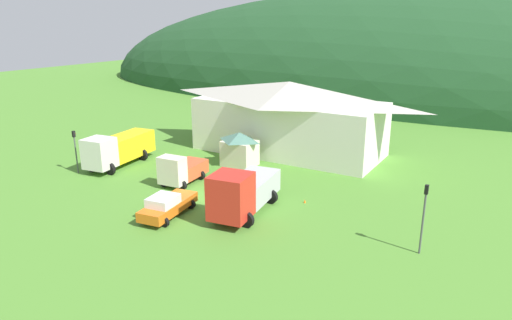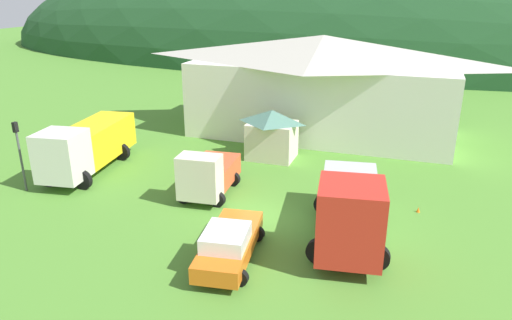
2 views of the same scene
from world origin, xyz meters
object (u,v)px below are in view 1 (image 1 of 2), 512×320
(play_shed_cream, at_px, (240,148))
(traffic_cone_near_pickup, at_px, (187,170))
(light_truck_cream, at_px, (181,170))
(traffic_light_east, at_px, (424,212))
(depot_building, at_px, (289,116))
(service_pickup_orange, at_px, (167,205))
(crane_truck_red, at_px, (242,192))
(traffic_light_west, at_px, (75,147))
(traffic_cone_mid_row, at_px, (305,203))
(flatbed_truck_yellow, at_px, (118,148))

(play_shed_cream, relative_size, traffic_cone_near_pickup, 5.50)
(light_truck_cream, xyz_separation_m, traffic_light_east, (20.01, -2.10, 1.42))
(depot_building, xyz_separation_m, play_shed_cream, (-1.87, -6.52, -2.13))
(depot_building, xyz_separation_m, service_pickup_orange, (0.14, -19.03, -2.97))
(light_truck_cream, relative_size, traffic_light_east, 1.10)
(depot_building, height_order, traffic_light_east, depot_building)
(service_pickup_orange, bearing_deg, traffic_cone_near_pickup, -155.96)
(light_truck_cream, xyz_separation_m, crane_truck_red, (7.89, -2.73, 0.51))
(traffic_light_east, bearing_deg, crane_truck_red, -177.02)
(service_pickup_orange, relative_size, traffic_light_east, 1.21)
(play_shed_cream, bearing_deg, crane_truck_red, -56.15)
(traffic_light_west, bearing_deg, light_truck_cream, 15.15)
(traffic_cone_near_pickup, bearing_deg, traffic_light_east, -13.36)
(traffic_cone_near_pickup, bearing_deg, light_truck_cream, -57.63)
(crane_truck_red, bearing_deg, light_truck_cream, -117.17)
(light_truck_cream, height_order, traffic_cone_near_pickup, light_truck_cream)
(traffic_light_west, bearing_deg, traffic_cone_near_pickup, 36.36)
(depot_building, height_order, traffic_cone_near_pickup, depot_building)
(depot_building, relative_size, traffic_light_east, 4.68)
(depot_building, height_order, light_truck_cream, depot_building)
(service_pickup_orange, distance_m, traffic_cone_mid_row, 10.31)
(traffic_light_west, bearing_deg, crane_truck_red, -0.20)
(crane_truck_red, bearing_deg, service_pickup_orange, -64.00)
(traffic_cone_near_pickup, bearing_deg, traffic_cone_mid_row, -7.16)
(traffic_cone_mid_row, bearing_deg, traffic_light_east, -21.44)
(flatbed_truck_yellow, relative_size, traffic_cone_mid_row, 15.04)
(play_shed_cream, xyz_separation_m, light_truck_cream, (-1.49, -6.81, -0.43))
(traffic_cone_near_pickup, distance_m, traffic_cone_mid_row, 12.88)
(flatbed_truck_yellow, relative_size, traffic_light_east, 1.88)
(traffic_cone_mid_row, bearing_deg, service_pickup_orange, -135.36)
(traffic_light_east, bearing_deg, traffic_cone_near_pickup, 166.64)
(service_pickup_orange, bearing_deg, traffic_cone_mid_row, 126.87)
(play_shed_cream, relative_size, service_pickup_orange, 0.62)
(light_truck_cream, relative_size, traffic_light_west, 1.22)
(service_pickup_orange, bearing_deg, play_shed_cream, -178.67)
(crane_truck_red, xyz_separation_m, traffic_cone_near_pickup, (-9.87, 5.85, -1.74))
(service_pickup_orange, height_order, traffic_cone_mid_row, service_pickup_orange)
(traffic_light_east, distance_m, traffic_cone_mid_row, 10.24)
(play_shed_cream, bearing_deg, traffic_cone_near_pickup, -133.27)
(traffic_light_west, bearing_deg, traffic_cone_mid_row, 11.45)
(play_shed_cream, xyz_separation_m, traffic_light_west, (-11.34, -9.48, 0.76))
(service_pickup_orange, bearing_deg, traffic_light_east, 94.55)
(flatbed_truck_yellow, height_order, traffic_cone_mid_row, flatbed_truck_yellow)
(depot_building, relative_size, crane_truck_red, 2.60)
(depot_building, bearing_deg, light_truck_cream, -104.13)
(traffic_light_east, bearing_deg, play_shed_cream, 154.31)
(light_truck_cream, relative_size, traffic_cone_near_pickup, 8.11)
(traffic_light_west, bearing_deg, traffic_light_east, 1.09)
(light_truck_cream, xyz_separation_m, traffic_cone_near_pickup, (-1.98, 3.12, -1.24))
(crane_truck_red, bearing_deg, traffic_cone_mid_row, 137.41)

